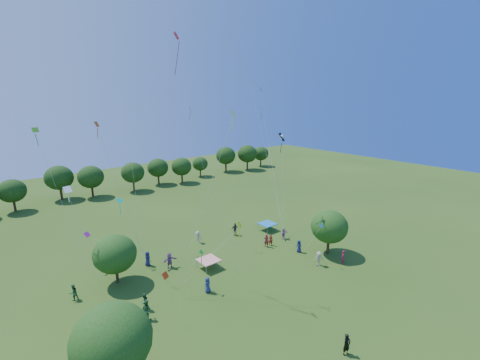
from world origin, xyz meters
name	(u,v)px	position (x,y,z in m)	size (l,w,h in m)	color
ground	(355,351)	(0.00, 0.00, 0.00)	(160.00, 160.00, 0.00)	#365519
near_tree_west	(112,340)	(-15.43, 8.47, 3.94)	(5.18, 5.18, 6.27)	#422B19
near_tree_north	(115,254)	(-10.82, 21.42, 3.35)	(4.43, 4.43, 5.35)	#422B19
near_tree_east	(329,227)	(12.00, 11.04, 3.62)	(4.53, 4.53, 5.66)	#422B19
treeline	(101,175)	(-1.73, 55.43, 4.09)	(88.01, 8.77, 6.77)	#422B19
tent_red_stripe	(208,260)	(-1.67, 17.67, 1.04)	(2.20, 2.20, 1.10)	#ED431B
tent_blue	(267,224)	(11.23, 21.13, 1.04)	(2.20, 2.20, 1.10)	#1C6FB9
man_in_black	(347,345)	(-0.86, 0.25, 0.88)	(0.66, 0.42, 1.76)	black
crowd_person_0	(299,246)	(9.44, 13.59, 0.80)	(0.79, 0.43, 1.60)	navy
crowd_person_1	(271,240)	(8.06, 17.27, 0.77)	(0.58, 0.37, 1.55)	maroon
crowd_person_2	(73,292)	(-15.14, 21.13, 0.81)	(0.80, 0.43, 1.62)	#285D30
crowd_person_3	(198,237)	(1.03, 24.14, 0.83)	(1.09, 0.49, 1.67)	#B7A392
crowd_person_4	(117,317)	(-13.19, 14.63, 0.94)	(1.10, 0.50, 1.88)	#3B332F
crowd_person_5	(170,260)	(-5.04, 20.67, 0.92)	(1.72, 0.61, 1.84)	#804C82
crowd_person_6	(147,259)	(-6.81, 22.74, 0.88)	(0.87, 0.47, 1.77)	navy
crowd_person_7	(343,257)	(11.02, 8.28, 0.88)	(0.66, 0.42, 1.76)	maroon
crowd_person_8	(146,309)	(-10.85, 13.98, 0.92)	(0.91, 0.49, 1.84)	#285D2E
crowd_person_9	(319,259)	(8.60, 9.88, 0.89)	(1.16, 0.52, 1.78)	#A59D84
crowd_person_10	(235,229)	(6.45, 22.84, 0.92)	(1.08, 0.49, 1.84)	#3B332F
crowd_person_11	(284,234)	(10.88, 17.52, 0.79)	(1.47, 0.52, 1.57)	#935691
crowd_person_12	(208,285)	(-4.41, 13.82, 0.83)	(0.82, 0.44, 1.66)	navy
crowd_person_13	(266,240)	(7.33, 17.34, 0.88)	(0.66, 0.42, 1.77)	maroon
crowd_person_14	(144,302)	(-10.49, 15.23, 0.85)	(0.84, 0.45, 1.70)	#275B3A
pirate_kite	(282,140)	(7.88, 15.66, 14.31)	(3.03, 3.92, 13.79)	black
red_high_kite	(189,91)	(-4.19, 16.26, 19.75)	(3.64, 4.91, 23.49)	red
small_kite_0	(107,153)	(-9.71, 24.18, 13.51)	(3.50, 1.76, 15.49)	#E05C0D
small_kite_1	(260,127)	(13.61, 25.56, 14.87)	(3.49, 11.17, 20.29)	#FD9F0D
small_kite_2	(233,234)	(-2.25, 12.44, 6.24)	(5.64, 2.85, 6.09)	#F1F916
small_kite_3	(199,257)	(-4.81, 14.55, 3.76)	(2.51, 0.90, 3.13)	#177F1B
small_kite_4	(319,229)	(8.69, 10.27, 4.47)	(1.81, 1.45, 3.81)	#177BE7
small_kite_5	(93,237)	(-11.63, 25.72, 4.00)	(5.42, 3.38, 3.29)	#8F1789
small_kite_6	(74,209)	(-14.76, 17.78, 10.22)	(1.95, 1.44, 10.85)	white
small_kite_7	(122,207)	(-8.39, 25.02, 6.98)	(1.80, 3.02, 6.70)	#0ED49E
small_kite_8	(198,144)	(2.03, 24.93, 13.27)	(2.84, 2.05, 16.72)	red
small_kite_9	(166,278)	(-9.50, 12.45, 4.27)	(0.86, 0.83, 3.45)	red
small_kite_10	(224,145)	(-2.35, 13.58, 14.89)	(6.15, 2.12, 16.71)	#C4F515
small_kite_11	(47,162)	(-15.08, 25.33, 13.03)	(2.11, 7.24, 15.02)	#2F8017
small_kite_12	(266,135)	(14.74, 25.29, 13.59)	(4.93, 9.75, 16.41)	blue
small_kite_13	(266,124)	(12.64, 23.28, 15.45)	(2.09, 6.97, 19.28)	#59178E
small_kite_14	(130,146)	(-5.84, 27.86, 13.44)	(2.23, 7.33, 16.64)	silver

